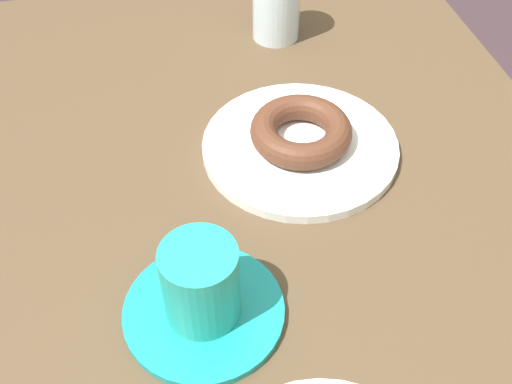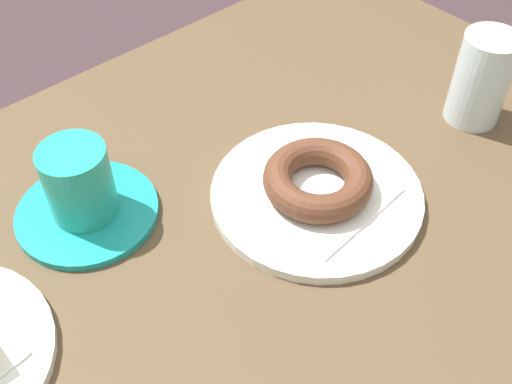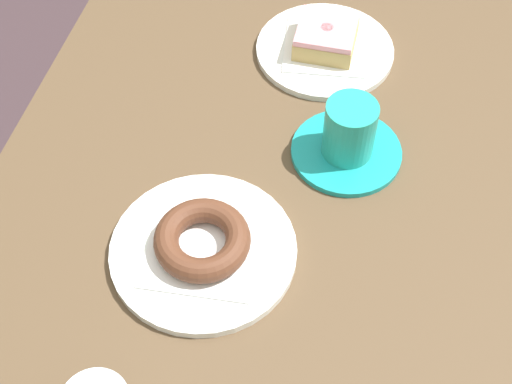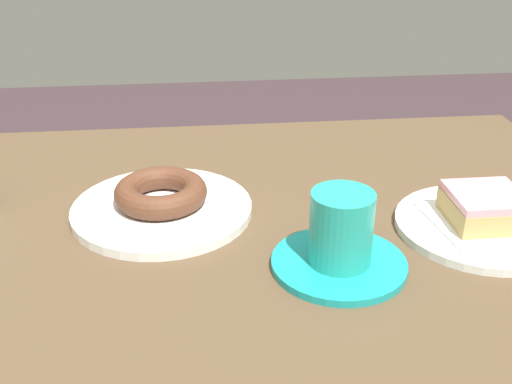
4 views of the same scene
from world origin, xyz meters
TOP-DOWN VIEW (x-y plane):
  - table at (0.00, 0.00)m, footprint 1.05×0.70m
  - plate_chocolate_ring at (-0.09, 0.03)m, footprint 0.23×0.23m
  - napkin_chocolate_ring at (-0.09, 0.03)m, footprint 0.15×0.15m
  - donut_chocolate_ring at (-0.09, 0.03)m, footprint 0.12×0.12m
  - plate_glazed_square at (0.31, -0.05)m, footprint 0.21×0.21m
  - napkin_glazed_square at (0.31, -0.05)m, footprint 0.14×0.14m
  - donut_glazed_square at (0.31, -0.05)m, footprint 0.09×0.09m
  - coffee_cup at (0.11, -0.12)m, footprint 0.15×0.15m

SIDE VIEW (x-z plane):
  - table at x=0.00m, z-range 0.29..1.00m
  - plate_glazed_square at x=0.31m, z-range 0.72..0.73m
  - plate_chocolate_ring at x=-0.09m, z-range 0.72..0.73m
  - napkin_glazed_square at x=0.31m, z-range 0.73..0.73m
  - napkin_chocolate_ring at x=-0.09m, z-range 0.73..0.73m
  - donut_chocolate_ring at x=-0.09m, z-range 0.73..0.76m
  - donut_glazed_square at x=0.31m, z-range 0.73..0.77m
  - coffee_cup at x=0.11m, z-range 0.71..0.80m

